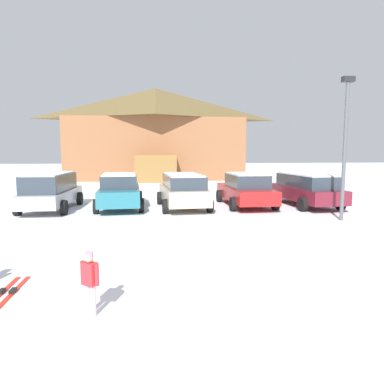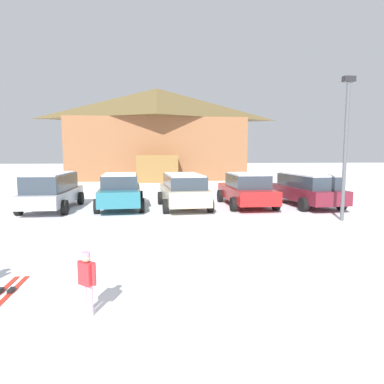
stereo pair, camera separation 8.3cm
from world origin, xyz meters
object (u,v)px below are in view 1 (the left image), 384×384
at_px(ski_lodge, 156,133).
at_px(parked_maroon_van, 306,188).
at_px(parked_teal_hatchback, 120,191).
at_px(parked_red_sedan, 246,189).
at_px(lamp_post, 345,141).
at_px(parked_silver_wagon, 51,190).
at_px(pair_of_skis, 8,292).
at_px(parked_beige_suv, 183,190).
at_px(skier_child_in_red_jacket, 90,280).

height_order(ski_lodge, parked_maroon_van, ski_lodge).
distance_m(ski_lodge, parked_maroon_van, 20.42).
xyz_separation_m(parked_teal_hatchback, parked_red_sedan, (6.06, -0.05, -0.01)).
bearing_deg(parked_red_sedan, lamp_post, -54.63).
bearing_deg(parked_silver_wagon, lamp_post, -17.68).
relative_size(parked_red_sedan, pair_of_skis, 3.09).
bearing_deg(parked_beige_suv, parked_silver_wagon, 178.14).
bearing_deg(pair_of_skis, parked_red_sedan, 53.49).
bearing_deg(parked_teal_hatchback, lamp_post, -24.04).
height_order(parked_teal_hatchback, pair_of_skis, parked_teal_hatchback).
height_order(parked_silver_wagon, parked_beige_suv, parked_silver_wagon).
height_order(parked_beige_suv, parked_red_sedan, parked_red_sedan).
xyz_separation_m(parked_maroon_van, pair_of_skis, (-10.15, -9.44, -0.85)).
relative_size(parked_red_sedan, parked_maroon_van, 0.99).
height_order(ski_lodge, parked_teal_hatchback, ski_lodge).
height_order(ski_lodge, skier_child_in_red_jacket, ski_lodge).
distance_m(parked_teal_hatchback, pair_of_skis, 9.87).
height_order(parked_maroon_van, pair_of_skis, parked_maroon_van).
distance_m(parked_maroon_van, lamp_post, 4.22).
bearing_deg(ski_lodge, pair_of_skis, -96.02).
height_order(parked_maroon_van, skier_child_in_red_jacket, parked_maroon_van).
xyz_separation_m(parked_maroon_van, skier_child_in_red_jacket, (-8.44, -10.53, -0.28)).
xyz_separation_m(parked_beige_suv, skier_child_in_red_jacket, (-2.38, -10.53, -0.29)).
distance_m(parked_silver_wagon, pair_of_skis, 9.87).
bearing_deg(parked_red_sedan, parked_teal_hatchback, 179.54).
bearing_deg(parked_teal_hatchback, parked_silver_wagon, -177.45).
distance_m(parked_beige_suv, pair_of_skis, 10.32).
bearing_deg(pair_of_skis, skier_child_in_red_jacket, -32.52).
height_order(parked_teal_hatchback, parked_beige_suv, parked_teal_hatchback).
height_order(ski_lodge, parked_red_sedan, ski_lodge).
relative_size(parked_teal_hatchback, parked_maroon_van, 0.98).
distance_m(parked_red_sedan, parked_maroon_van, 2.97).
relative_size(parked_beige_suv, lamp_post, 0.84).
bearing_deg(parked_red_sedan, parked_silver_wagon, -179.44).
height_order(pair_of_skis, lamp_post, lamp_post).
xyz_separation_m(parked_maroon_van, lamp_post, (-0.20, -3.61, 2.18)).
bearing_deg(skier_child_in_red_jacket, ski_lodge, 87.54).
distance_m(parked_red_sedan, lamp_post, 5.26).
bearing_deg(lamp_post, parked_red_sedan, 125.37).
distance_m(parked_teal_hatchback, parked_maroon_van, 9.02).
xyz_separation_m(parked_teal_hatchback, parked_maroon_van, (9.01, -0.33, 0.04)).
xyz_separation_m(parked_beige_suv, lamp_post, (5.86, -3.60, 2.17)).
distance_m(ski_lodge, lamp_post, 23.49).
bearing_deg(parked_maroon_van, lamp_post, -93.09).
xyz_separation_m(parked_red_sedan, pair_of_skis, (-7.20, -9.72, -0.80)).
xyz_separation_m(parked_beige_suv, pair_of_skis, (-4.09, -9.44, -0.86)).
height_order(parked_red_sedan, skier_child_in_red_jacket, parked_red_sedan).
bearing_deg(parked_maroon_van, parked_teal_hatchback, 177.92).
relative_size(parked_maroon_van, skier_child_in_red_jacket, 4.64).
xyz_separation_m(pair_of_skis, lamp_post, (9.95, 5.84, 3.03)).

